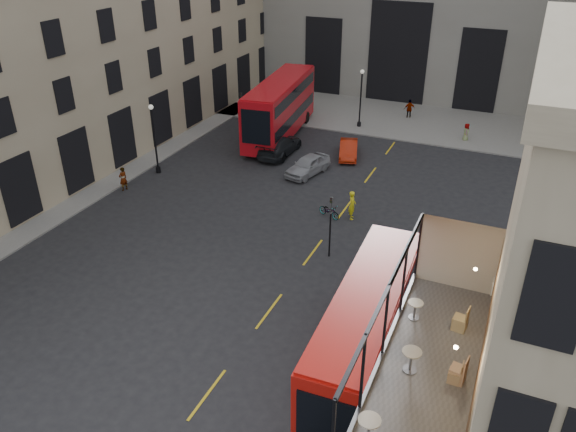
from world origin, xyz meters
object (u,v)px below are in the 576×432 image
at_px(car_c, 280,145).
at_px(cafe_table_near, 369,426).
at_px(bus_near, 366,328).
at_px(pedestrian_d, 466,132).
at_px(car_b, 348,149).
at_px(pedestrian_a, 255,118).
at_px(street_lamp_a, 155,143).
at_px(bus_far, 280,106).
at_px(traffic_light_near, 331,219).
at_px(cafe_chair_c, 455,376).
at_px(pedestrian_b, 276,125).
at_px(cyclist, 352,205).
at_px(traffic_light_far, 241,108).
at_px(cafe_chair_b, 458,373).
at_px(cafe_chair_d, 460,322).
at_px(pedestrian_c, 409,109).
at_px(cafe_table_mid, 411,358).
at_px(pedestrian_e, 123,179).
at_px(car_a, 308,165).
at_px(street_lamp_b, 360,102).
at_px(cafe_table_far, 415,308).

height_order(car_c, cafe_table_near, cafe_table_near).
distance_m(bus_near, pedestrian_d, 30.54).
bearing_deg(car_b, pedestrian_a, 145.42).
relative_size(street_lamp_a, bus_far, 0.42).
height_order(traffic_light_near, cafe_chair_c, cafe_chair_c).
bearing_deg(pedestrian_b, cyclist, -87.23).
xyz_separation_m(traffic_light_far, street_lamp_a, (-2.00, -10.00, -0.03)).
distance_m(cafe_chair_b, cafe_chair_d, 2.57).
height_order(pedestrian_c, cafe_table_mid, cafe_table_mid).
height_order(car_b, cafe_table_near, cafe_table_near).
distance_m(pedestrian_e, cafe_table_mid, 27.97).
bearing_deg(pedestrian_b, cafe_table_mid, -97.18).
height_order(car_a, cyclist, cyclist).
height_order(pedestrian_c, cafe_chair_d, cafe_chair_d).
bearing_deg(traffic_light_near, bus_far, 122.30).
bearing_deg(bus_near, bus_far, 121.17).
relative_size(street_lamp_a, cafe_chair_b, 5.61).
distance_m(car_b, cafe_chair_b, 29.77).
bearing_deg(street_lamp_a, traffic_light_near, -20.56).
distance_m(car_c, cafe_chair_c, 30.87).
distance_m(street_lamp_b, car_a, 11.83).
bearing_deg(cafe_chair_b, cafe_table_far, 126.96).
xyz_separation_m(street_lamp_a, street_lamp_b, (11.00, 16.00, 0.00)).
height_order(street_lamp_a, cafe_table_mid, cafe_table_mid).
bearing_deg(cafe_table_near, cafe_table_mid, 81.61).
xyz_separation_m(car_c, cafe_table_far, (15.53, -22.59, 4.28)).
xyz_separation_m(cyclist, cafe_chair_c, (8.58, -17.05, 3.87)).
xyz_separation_m(cafe_chair_c, cafe_chair_d, (-0.24, 2.63, 0.05)).
bearing_deg(pedestrian_e, pedestrian_d, 148.14).
relative_size(cyclist, cafe_chair_c, 2.48).
xyz_separation_m(bus_near, pedestrian_d, (0.03, 30.49, -1.64)).
bearing_deg(pedestrian_a, street_lamp_b, 46.93).
xyz_separation_m(car_b, pedestrian_c, (2.33, 11.60, 0.28)).
xyz_separation_m(street_lamp_a, cafe_chair_c, (24.36, -18.17, 2.44)).
height_order(street_lamp_a, cafe_chair_c, cafe_chair_c).
xyz_separation_m(street_lamp_b, car_b, (1.32, -7.23, -1.74)).
bearing_deg(street_lamp_a, bus_near, -34.71).
relative_size(pedestrian_a, cafe_chair_c, 2.42).
bearing_deg(cafe_table_near, traffic_light_near, 112.95).
xyz_separation_m(cyclist, pedestrian_b, (-11.11, 12.47, -0.16)).
xyz_separation_m(bus_far, car_b, (7.00, -2.13, -2.15)).
distance_m(traffic_light_near, bus_far, 20.00).
height_order(street_lamp_a, cafe_table_near, cafe_table_near).
bearing_deg(bus_near, pedestrian_d, 89.95).
height_order(pedestrian_e, cafe_chair_c, cafe_chair_c).
distance_m(traffic_light_near, pedestrian_c, 26.44).
relative_size(cafe_table_near, cafe_table_far, 1.17).
relative_size(bus_near, car_a, 2.57).
xyz_separation_m(bus_near, cafe_table_near, (2.02, -7.18, 2.71)).
relative_size(bus_near, cafe_chair_d, 11.46).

